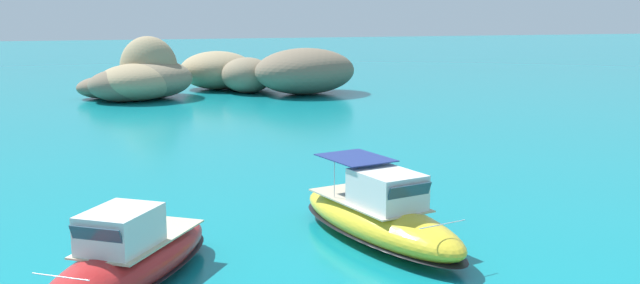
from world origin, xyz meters
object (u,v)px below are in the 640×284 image
at_px(islet_large, 261,72).
at_px(motorboat_yellow, 380,218).
at_px(islet_small, 141,78).
at_px(motorboat_red, 129,260).

relative_size(islet_large, motorboat_yellow, 2.07).
distance_m(islet_large, islet_small, 13.53).
bearing_deg(islet_small, motorboat_yellow, -81.66).
relative_size(islet_small, motorboat_yellow, 1.22).
bearing_deg(islet_large, islet_small, -165.41).
distance_m(islet_small, motorboat_yellow, 50.03).
bearing_deg(islet_small, islet_large, 14.59).
relative_size(islet_small, motorboat_red, 1.36).
bearing_deg(motorboat_red, islet_small, 87.29).
relative_size(islet_large, motorboat_red, 2.31).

